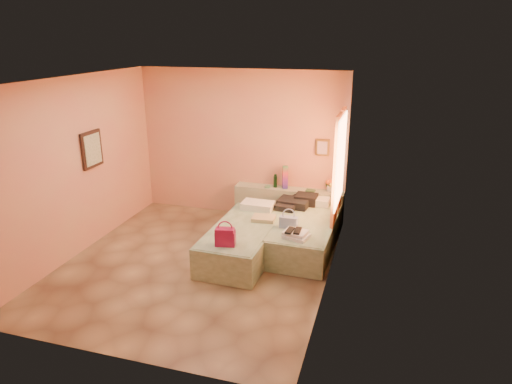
% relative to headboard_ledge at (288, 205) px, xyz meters
% --- Properties ---
extents(ground, '(4.50, 4.50, 0.00)m').
position_rel_headboard_ledge_xyz_m(ground, '(-0.98, -2.10, -0.33)').
color(ground, tan).
rests_on(ground, ground).
extents(room_walls, '(4.02, 4.51, 2.81)m').
position_rel_headboard_ledge_xyz_m(room_walls, '(-0.77, -1.53, 1.46)').
color(room_walls, tan).
rests_on(room_walls, ground).
extents(headboard_ledge, '(2.05, 0.30, 0.65)m').
position_rel_headboard_ledge_xyz_m(headboard_ledge, '(0.00, 0.00, 0.00)').
color(headboard_ledge, '#A4B292').
rests_on(headboard_ledge, ground).
extents(bed_left, '(0.95, 2.02, 0.50)m').
position_rel_headboard_ledge_xyz_m(bed_left, '(-0.38, -1.59, -0.08)').
color(bed_left, '#A7C19B').
rests_on(bed_left, ground).
extents(bed_right, '(0.95, 2.02, 0.50)m').
position_rel_headboard_ledge_xyz_m(bed_right, '(0.52, -1.05, -0.08)').
color(bed_right, '#A7C19B').
rests_on(bed_right, ground).
extents(water_bottle, '(0.09, 0.09, 0.24)m').
position_rel_headboard_ledge_xyz_m(water_bottle, '(-0.27, 0.01, 0.45)').
color(water_bottle, black).
rests_on(water_bottle, headboard_ledge).
extents(rainbow_box, '(0.12, 0.12, 0.43)m').
position_rel_headboard_ledge_xyz_m(rainbow_box, '(-0.08, 0.00, 0.54)').
color(rainbow_box, '#951243').
rests_on(rainbow_box, headboard_ledge).
extents(small_dish, '(0.15, 0.15, 0.03)m').
position_rel_headboard_ledge_xyz_m(small_dish, '(-0.40, -0.04, 0.34)').
color(small_dish, '#4B8A65').
rests_on(small_dish, headboard_ledge).
extents(green_book, '(0.18, 0.13, 0.03)m').
position_rel_headboard_ledge_xyz_m(green_book, '(0.42, -0.04, 0.34)').
color(green_book, '#2A4E2F').
rests_on(green_book, headboard_ledge).
extents(flower_vase, '(0.23, 0.23, 0.26)m').
position_rel_headboard_ledge_xyz_m(flower_vase, '(0.76, 0.06, 0.46)').
color(flower_vase, silver).
rests_on(flower_vase, headboard_ledge).
extents(magenta_handbag, '(0.31, 0.21, 0.27)m').
position_rel_headboard_ledge_xyz_m(magenta_handbag, '(-0.42, -2.31, 0.31)').
color(magenta_handbag, '#951243').
rests_on(magenta_handbag, bed_left).
extents(khaki_garment, '(0.39, 0.32, 0.06)m').
position_rel_headboard_ledge_xyz_m(khaki_garment, '(-0.14, -1.25, 0.21)').
color(khaki_garment, tan).
rests_on(khaki_garment, bed_left).
extents(clothes_pile, '(0.65, 0.65, 0.17)m').
position_rel_headboard_ledge_xyz_m(clothes_pile, '(0.24, -0.50, 0.26)').
color(clothes_pile, black).
rests_on(clothes_pile, bed_right).
extents(blue_handbag, '(0.28, 0.12, 0.18)m').
position_rel_headboard_ledge_xyz_m(blue_handbag, '(0.31, -1.44, 0.27)').
color(blue_handbag, '#445BA4').
rests_on(blue_handbag, bed_right).
extents(towel_stack, '(0.41, 0.38, 0.10)m').
position_rel_headboard_ledge_xyz_m(towel_stack, '(0.51, -1.78, 0.23)').
color(towel_stack, silver).
rests_on(towel_stack, bed_right).
extents(sandal_pair, '(0.20, 0.26, 0.03)m').
position_rel_headboard_ledge_xyz_m(sandal_pair, '(0.47, -1.78, 0.29)').
color(sandal_pair, black).
rests_on(sandal_pair, towel_stack).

